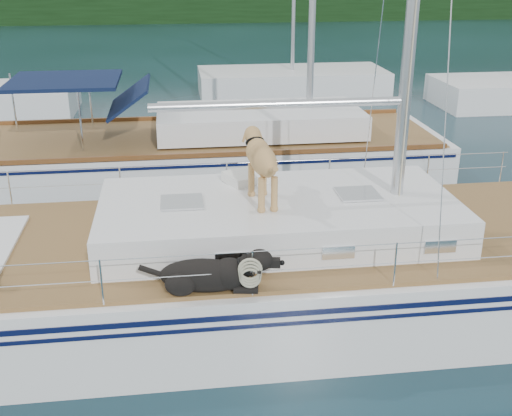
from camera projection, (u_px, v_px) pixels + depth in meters
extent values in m
plane|color=black|center=(226.00, 310.00, 9.95)|extent=(120.00, 120.00, 0.00)
cube|color=#595147|center=(176.00, 13.00, 52.28)|extent=(92.00, 1.00, 1.20)
cube|color=white|center=(225.00, 281.00, 9.76)|extent=(12.00, 3.80, 1.40)
cube|color=brown|center=(224.00, 238.00, 9.49)|extent=(11.52, 3.50, 0.06)
cube|color=white|center=(278.00, 216.00, 9.48)|extent=(5.20, 2.50, 0.55)
cylinder|color=silver|center=(279.00, 104.00, 8.86)|extent=(3.60, 0.12, 0.12)
cylinder|color=silver|center=(236.00, 253.00, 7.67)|extent=(10.56, 0.01, 0.01)
cylinder|color=silver|center=(215.00, 164.00, 10.89)|extent=(10.56, 0.01, 0.01)
cube|color=#1C33B1|center=(196.00, 204.00, 10.63)|extent=(0.70, 0.58, 0.05)
cube|color=white|center=(246.00, 177.00, 10.03)|extent=(0.76, 0.71, 0.15)
torus|color=#B8B192|center=(250.00, 269.00, 7.70)|extent=(0.39, 0.15, 0.38)
cube|color=white|center=(210.00, 163.00, 15.45)|extent=(11.00, 3.50, 1.30)
cube|color=brown|center=(209.00, 137.00, 15.21)|extent=(10.56, 3.29, 0.06)
cube|color=white|center=(259.00, 121.00, 15.23)|extent=(4.80, 2.30, 0.55)
cube|color=#0D1938|center=(64.00, 81.00, 14.31)|extent=(2.40, 2.30, 0.08)
cube|color=white|center=(292.00, 84.00, 25.02)|extent=(7.20, 3.00, 1.10)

